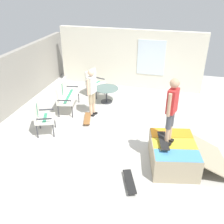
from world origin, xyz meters
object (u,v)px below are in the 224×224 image
at_px(person_watching, 92,89).
at_px(skateboard_spare, 129,181).
at_px(patio_chair_near_house, 93,80).
at_px(patio_chair_by_wall, 41,115).
at_px(skateboard_by_bench, 87,118).
at_px(skateboard_on_ramp, 163,141).
at_px(skate_ramp, 174,154).
at_px(patio_bench, 65,94).
at_px(person_skater, 172,107).
at_px(patio_table, 106,92).

relative_size(person_watching, skateboard_spare, 2.01).
distance_m(patio_chair_near_house, patio_chair_by_wall, 3.15).
xyz_separation_m(skateboard_by_bench, skateboard_on_ramp, (-1.61, -2.57, 0.64)).
relative_size(skate_ramp, patio_bench, 1.64).
bearing_deg(person_skater, patio_bench, 60.39).
bearing_deg(person_watching, person_skater, -126.71).
relative_size(skate_ramp, skateboard_spare, 2.68).
xyz_separation_m(skateboard_by_bench, skateboard_spare, (-2.52, -1.94, 0.00)).
bearing_deg(patio_chair_near_house, skateboard_by_bench, -166.91).
relative_size(skateboard_spare, skateboard_on_ramp, 0.99).
distance_m(patio_bench, patio_chair_near_house, 1.56).
relative_size(patio_table, skateboard_on_ramp, 1.09).
xyz_separation_m(skate_ramp, patio_chair_near_house, (3.56, 3.35, 0.29)).
bearing_deg(skateboard_on_ramp, patio_chair_by_wall, 81.23).
relative_size(skate_ramp, person_watching, 1.34).
relative_size(patio_chair_near_house, patio_chair_by_wall, 1.00).
bearing_deg(skate_ramp, skateboard_spare, 137.04).
bearing_deg(skateboard_spare, skate_ramp, -42.96).
distance_m(patio_bench, person_skater, 4.35).
bearing_deg(skateboard_spare, skateboard_on_ramp, -34.55).
bearing_deg(skateboard_spare, person_skater, -36.01).
height_order(person_watching, skateboard_spare, person_watching).
height_order(patio_chair_by_wall, skateboard_on_ramp, patio_chair_by_wall).
bearing_deg(patio_table, skateboard_on_ramp, -143.16).
distance_m(person_watching, skateboard_on_ramp, 3.28).
height_order(patio_chair_by_wall, person_skater, person_skater).
height_order(skate_ramp, patio_chair_by_wall, patio_chair_by_wall).
height_order(patio_bench, skateboard_by_bench, patio_bench).
xyz_separation_m(skateboard_spare, skateboard_on_ramp, (0.91, -0.63, 0.64)).
relative_size(patio_chair_near_house, skateboard_by_bench, 1.24).
relative_size(patio_chair_by_wall, person_skater, 0.61).
distance_m(patio_bench, patio_table, 1.57).
height_order(patio_bench, patio_chair_by_wall, same).
bearing_deg(skateboard_by_bench, skateboard_on_ramp, -121.99).
height_order(patio_chair_by_wall, skateboard_by_bench, patio_chair_by_wall).
relative_size(person_skater, skateboard_on_ramp, 2.02).
bearing_deg(patio_chair_near_house, person_skater, -138.53).
bearing_deg(patio_chair_by_wall, skateboard_by_bench, -45.35).
height_order(patio_chair_near_house, skateboard_by_bench, patio_chair_near_house).
xyz_separation_m(patio_chair_near_house, person_watching, (-1.59, -0.50, 0.34)).
height_order(patio_bench, skateboard_on_ramp, patio_bench).
distance_m(patio_bench, patio_chair_by_wall, 1.63).
distance_m(patio_chair_by_wall, skateboard_spare, 3.38).
bearing_deg(person_skater, patio_table, 38.84).
height_order(patio_chair_near_house, patio_chair_by_wall, same).
bearing_deg(patio_chair_by_wall, patio_bench, -1.72).
bearing_deg(patio_chair_by_wall, skateboard_spare, -116.09).
xyz_separation_m(skate_ramp, person_skater, (-0.00, 0.21, 1.29)).
bearing_deg(skateboard_spare, patio_table, 23.08).
relative_size(patio_bench, skateboard_on_ramp, 1.62).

